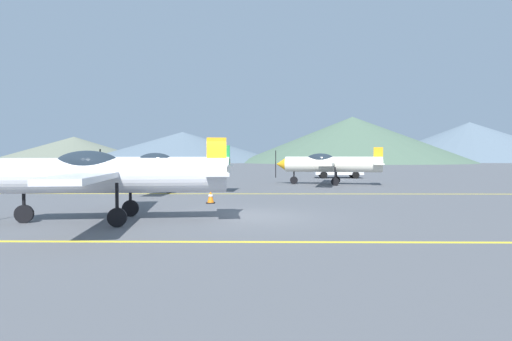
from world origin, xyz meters
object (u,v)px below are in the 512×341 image
at_px(car_sedan, 338,169).
at_px(airplane_far, 329,164).
at_px(airplane_near, 108,174).
at_px(traffic_cone_front, 211,197).
at_px(airplane_mid, 166,166).

bearing_deg(car_sedan, airplane_far, -104.04).
distance_m(airplane_near, traffic_cone_front, 5.85).
height_order(airplane_far, car_sedan, airplane_far).
bearing_deg(traffic_cone_front, airplane_far, 59.98).
bearing_deg(airplane_near, airplane_far, 60.94).
xyz_separation_m(airplane_near, car_sedan, (11.76, 26.10, -0.63)).
relative_size(airplane_far, car_sedan, 2.00).
xyz_separation_m(car_sedan, traffic_cone_front, (-9.18, -20.98, -0.56)).
bearing_deg(airplane_near, car_sedan, 65.74).
xyz_separation_m(airplane_far, car_sedan, (2.24, 8.97, -0.63)).
relative_size(airplane_mid, car_sedan, 2.00).
height_order(airplane_near, airplane_far, same).
distance_m(airplane_near, airplane_mid, 11.06).
bearing_deg(airplane_mid, car_sedan, 50.46).
xyz_separation_m(airplane_mid, airplane_far, (10.19, 6.09, 0.00)).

